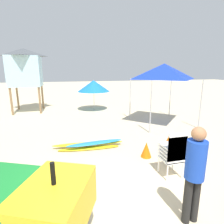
# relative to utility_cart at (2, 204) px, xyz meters

# --- Properties ---
(utility_cart) EXTENTS (2.81, 2.17, 1.50)m
(utility_cart) POSITION_rel_utility_cart_xyz_m (0.00, 0.00, 0.00)
(utility_cart) COLOR #197A2D
(utility_cart) RESTS_ON ground
(stacked_plastic_chairs) EXTENTS (0.48, 0.48, 1.20)m
(stacked_plastic_chairs) POSITION_rel_utility_cart_xyz_m (3.41, 1.05, -0.09)
(stacked_plastic_chairs) COLOR white
(stacked_plastic_chairs) RESTS_ON ground
(surfboard_pile) EXTENTS (2.43, 0.64, 0.24)m
(surfboard_pile) POSITION_rel_utility_cart_xyz_m (1.69, 3.28, -0.66)
(surfboard_pile) COLOR yellow
(surfboard_pile) RESTS_ON ground
(lifeguard_near_left) EXTENTS (0.32, 0.32, 1.74)m
(lifeguard_near_left) POSITION_rel_utility_cart_xyz_m (2.94, -0.21, 0.22)
(lifeguard_near_left) COLOR black
(lifeguard_near_left) RESTS_ON ground
(popup_canopy) EXTENTS (2.49, 2.49, 2.90)m
(popup_canopy) POSITION_rel_utility_cart_xyz_m (5.56, 5.42, 1.75)
(popup_canopy) COLOR #B2B2B7
(popup_canopy) RESTS_ON ground
(lifeguard_tower) EXTENTS (1.98, 1.98, 3.86)m
(lifeguard_tower) POSITION_rel_utility_cart_xyz_m (-1.31, 9.89, 1.97)
(lifeguard_tower) COLOR olive
(lifeguard_tower) RESTS_ON ground
(beach_umbrella_mid) EXTENTS (2.07, 2.07, 1.96)m
(beach_umbrella_mid) POSITION_rel_utility_cart_xyz_m (2.79, 9.25, 0.81)
(beach_umbrella_mid) COLOR beige
(beach_umbrella_mid) RESTS_ON ground
(traffic_cone_near) EXTENTS (0.37, 0.37, 0.53)m
(traffic_cone_near) POSITION_rel_utility_cart_xyz_m (4.11, 2.40, -0.52)
(traffic_cone_near) COLOR orange
(traffic_cone_near) RESTS_ON ground
(traffic_cone_far) EXTENTS (0.33, 0.33, 0.47)m
(traffic_cone_far) POSITION_rel_utility_cart_xyz_m (3.25, 2.22, -0.55)
(traffic_cone_far) COLOR orange
(traffic_cone_far) RESTS_ON ground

